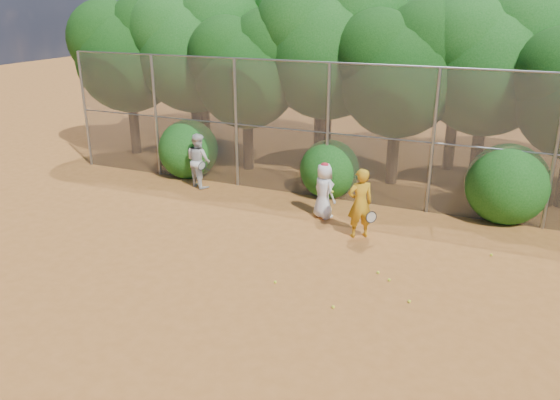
% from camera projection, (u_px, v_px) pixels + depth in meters
% --- Properties ---
extents(ground, '(80.00, 80.00, 0.00)m').
position_uv_depth(ground, '(277.00, 297.00, 11.01)').
color(ground, '#A45D25').
rests_on(ground, ground).
extents(fence_back, '(20.05, 0.09, 4.03)m').
position_uv_depth(fence_back, '(357.00, 134.00, 15.52)').
color(fence_back, gray).
rests_on(fence_back, ground).
extents(tree_0, '(4.38, 3.81, 6.00)m').
position_uv_depth(tree_0, '(129.00, 49.00, 20.09)').
color(tree_0, black).
rests_on(tree_0, ground).
extents(tree_1, '(4.64, 4.03, 6.35)m').
position_uv_depth(tree_1, '(194.00, 44.00, 19.51)').
color(tree_1, black).
rests_on(tree_1, ground).
extents(tree_2, '(3.99, 3.47, 5.47)m').
position_uv_depth(tree_2, '(248.00, 65.00, 18.18)').
color(tree_2, black).
rests_on(tree_2, ground).
extents(tree_3, '(4.89, 4.26, 6.70)m').
position_uv_depth(tree_3, '(330.00, 40.00, 17.84)').
color(tree_3, black).
rests_on(tree_3, ground).
extents(tree_4, '(4.19, 3.64, 5.73)m').
position_uv_depth(tree_4, '(401.00, 66.00, 16.61)').
color(tree_4, black).
rests_on(tree_4, ground).
extents(tree_5, '(4.51, 3.92, 6.17)m').
position_uv_depth(tree_5, '(491.00, 57.00, 16.27)').
color(tree_5, black).
rests_on(tree_5, ground).
extents(tree_9, '(4.83, 4.20, 6.62)m').
position_uv_depth(tree_9, '(203.00, 34.00, 21.81)').
color(tree_9, black).
rests_on(tree_9, ground).
extents(tree_10, '(5.15, 4.48, 7.06)m').
position_uv_depth(tree_10, '(324.00, 29.00, 20.02)').
color(tree_10, black).
rests_on(tree_10, ground).
extents(tree_11, '(4.64, 4.03, 6.35)m').
position_uv_depth(tree_11, '(463.00, 47.00, 17.98)').
color(tree_11, black).
rests_on(tree_11, ground).
extents(bush_0, '(2.00, 2.00, 2.00)m').
position_uv_depth(bush_0, '(188.00, 147.00, 18.32)').
color(bush_0, '#144E13').
rests_on(bush_0, ground).
extents(bush_1, '(1.80, 1.80, 1.80)m').
position_uv_depth(bush_1, '(330.00, 166.00, 16.50)').
color(bush_1, '#144E13').
rests_on(bush_1, ground).
extents(bush_2, '(2.20, 2.20, 2.20)m').
position_uv_depth(bush_2, '(508.00, 180.00, 14.58)').
color(bush_2, '#144E13').
rests_on(bush_2, ground).
extents(player_yellow, '(0.87, 0.73, 1.79)m').
position_uv_depth(player_yellow, '(360.00, 203.00, 13.54)').
color(player_yellow, '#C98F17').
rests_on(player_yellow, ground).
extents(player_teen, '(0.90, 0.82, 1.56)m').
position_uv_depth(player_teen, '(324.00, 191.00, 14.79)').
color(player_teen, white).
rests_on(player_teen, ground).
extents(player_white, '(1.04, 0.95, 1.73)m').
position_uv_depth(player_white, '(199.00, 160.00, 17.24)').
color(player_white, silver).
rests_on(player_white, ground).
extents(ball_0, '(0.07, 0.07, 0.07)m').
position_uv_depth(ball_0, '(389.00, 280.00, 11.62)').
color(ball_0, yellow).
rests_on(ball_0, ground).
extents(ball_1, '(0.07, 0.07, 0.07)m').
position_uv_depth(ball_1, '(378.00, 272.00, 11.93)').
color(ball_1, yellow).
rests_on(ball_1, ground).
extents(ball_2, '(0.07, 0.07, 0.07)m').
position_uv_depth(ball_2, '(333.00, 307.00, 10.59)').
color(ball_2, yellow).
rests_on(ball_2, ground).
extents(ball_3, '(0.07, 0.07, 0.07)m').
position_uv_depth(ball_3, '(409.00, 301.00, 10.79)').
color(ball_3, yellow).
rests_on(ball_3, ground).
extents(ball_4, '(0.07, 0.07, 0.07)m').
position_uv_depth(ball_4, '(275.00, 282.00, 11.53)').
color(ball_4, yellow).
rests_on(ball_4, ground).
extents(ball_5, '(0.07, 0.07, 0.07)m').
position_uv_depth(ball_5, '(491.00, 255.00, 12.75)').
color(ball_5, yellow).
rests_on(ball_5, ground).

